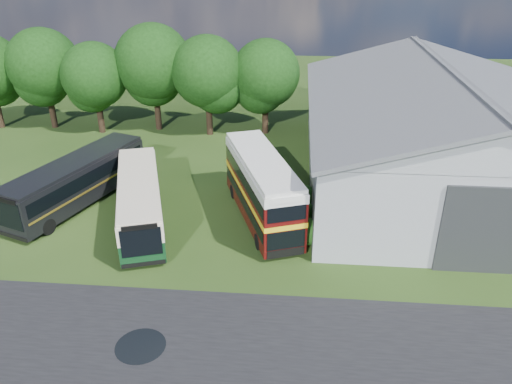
# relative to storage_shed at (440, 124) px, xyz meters

# --- Properties ---
(ground) EXTENTS (120.00, 120.00, 0.00)m
(ground) POSITION_rel_storage_shed_xyz_m (-15.00, -15.98, -4.17)
(ground) COLOR #1D3410
(ground) RESTS_ON ground
(asphalt_road) EXTENTS (60.00, 8.00, 0.02)m
(asphalt_road) POSITION_rel_storage_shed_xyz_m (-12.00, -18.98, -4.17)
(asphalt_road) COLOR black
(asphalt_road) RESTS_ON ground
(puddle) EXTENTS (2.20, 2.20, 0.01)m
(puddle) POSITION_rel_storage_shed_xyz_m (-16.50, -18.98, -4.17)
(puddle) COLOR black
(puddle) RESTS_ON ground
(storage_shed) EXTENTS (18.80, 24.80, 8.15)m
(storage_shed) POSITION_rel_storage_shed_xyz_m (0.00, 0.00, 0.00)
(storage_shed) COLOR gray
(storage_shed) RESTS_ON ground
(tree_left_a) EXTENTS (6.46, 6.46, 9.12)m
(tree_left_a) POSITION_rel_storage_shed_xyz_m (-33.00, 8.52, 1.71)
(tree_left_a) COLOR black
(tree_left_a) RESTS_ON ground
(tree_left_b) EXTENTS (5.78, 5.78, 8.16)m
(tree_left_b) POSITION_rel_storage_shed_xyz_m (-28.00, 7.52, 1.09)
(tree_left_b) COLOR black
(tree_left_b) RESTS_ON ground
(tree_mid) EXTENTS (6.80, 6.80, 9.60)m
(tree_mid) POSITION_rel_storage_shed_xyz_m (-23.00, 8.82, 2.02)
(tree_mid) COLOR black
(tree_mid) RESTS_ON ground
(tree_right_a) EXTENTS (6.26, 6.26, 8.83)m
(tree_right_a) POSITION_rel_storage_shed_xyz_m (-18.00, 7.82, 1.52)
(tree_right_a) COLOR black
(tree_right_a) RESTS_ON ground
(tree_right_b) EXTENTS (5.98, 5.98, 8.45)m
(tree_right_b) POSITION_rel_storage_shed_xyz_m (-13.00, 8.62, 1.27)
(tree_right_b) COLOR black
(tree_right_b) RESTS_ON ground
(shrub_front) EXTENTS (1.70, 1.70, 1.70)m
(shrub_front) POSITION_rel_storage_shed_xyz_m (-9.40, -9.98, -4.17)
(shrub_front) COLOR #194714
(shrub_front) RESTS_ON ground
(shrub_mid) EXTENTS (1.60, 1.60, 1.60)m
(shrub_mid) POSITION_rel_storage_shed_xyz_m (-9.40, -7.98, -4.17)
(shrub_mid) COLOR #194714
(shrub_mid) RESTS_ON ground
(shrub_back) EXTENTS (1.80, 1.80, 1.80)m
(shrub_back) POSITION_rel_storage_shed_xyz_m (-9.40, -5.98, -4.17)
(shrub_back) COLOR #194714
(shrub_back) RESTS_ON ground
(bus_green_single) EXTENTS (5.57, 10.87, 2.93)m
(bus_green_single) POSITION_rel_storage_shed_xyz_m (-19.53, -8.46, -2.61)
(bus_green_single) COLOR black
(bus_green_single) RESTS_ON ground
(bus_maroon_double) EXTENTS (5.64, 10.03, 4.20)m
(bus_maroon_double) POSITION_rel_storage_shed_xyz_m (-12.10, -7.38, -2.07)
(bus_maroon_double) COLOR black
(bus_maroon_double) RESTS_ON ground
(bus_dark_single) EXTENTS (6.22, 11.33, 3.07)m
(bus_dark_single) POSITION_rel_storage_shed_xyz_m (-24.41, -6.25, -2.53)
(bus_dark_single) COLOR black
(bus_dark_single) RESTS_ON ground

